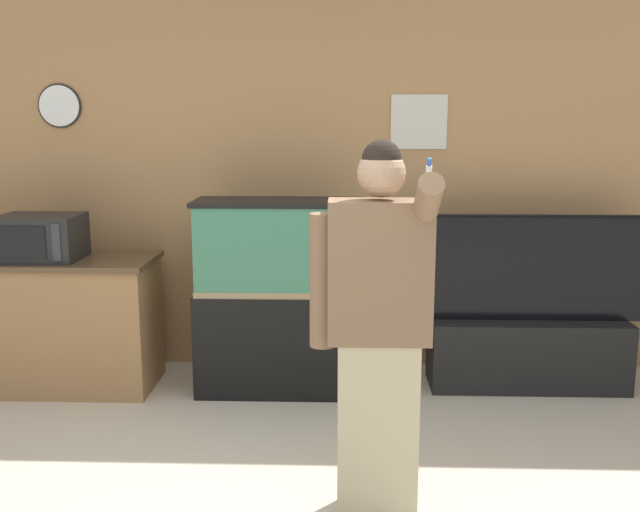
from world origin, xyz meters
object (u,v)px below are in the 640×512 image
person_standing (377,327)px  counter_island (35,322)px  microwave (40,237)px  aquarium_on_stand (281,297)px  tv_on_stand (528,336)px

person_standing → counter_island: bearing=145.4°
microwave → aquarium_on_stand: size_ratio=0.40×
microwave → tv_on_stand: microwave is taller
counter_island → aquarium_on_stand: bearing=-0.5°
counter_island → microwave: 0.59m
microwave → aquarium_on_stand: aquarium_on_stand is taller
counter_island → aquarium_on_stand: (1.64, -0.01, 0.19)m
microwave → person_standing: 2.57m
counter_island → tv_on_stand: (3.29, 0.10, -0.09)m
microwave → tv_on_stand: bearing=2.7°
aquarium_on_stand → tv_on_stand: size_ratio=0.82×
counter_island → person_standing: 2.71m
counter_island → aquarium_on_stand: aquarium_on_stand is taller
microwave → aquarium_on_stand: 1.59m
aquarium_on_stand → person_standing: person_standing is taller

